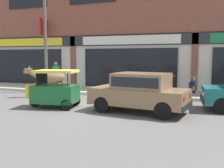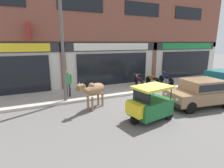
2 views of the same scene
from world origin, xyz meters
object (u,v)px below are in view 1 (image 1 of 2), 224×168
object	(u,v)px
cow	(49,77)
motorcycle_1	(168,86)
motorcycle_0	(143,85)
pedestrian	(56,72)
motorcycle_2	(192,87)
car_1	(140,91)
utility_pole	(46,43)
auto_rickshaw	(54,91)

from	to	relation	value
cow	motorcycle_1	bearing A→B (deg)	24.13
motorcycle_0	pedestrian	xyz separation A→B (m)	(-5.22, -0.24, 0.60)
motorcycle_2	car_1	bearing A→B (deg)	-109.67
cow	motorcycle_1	world-z (taller)	cow
utility_pole	motorcycle_1	bearing A→B (deg)	8.32
motorcycle_2	auto_rickshaw	bearing A→B (deg)	-137.05
cow	pedestrian	world-z (taller)	pedestrian
motorcycle_0	pedestrian	size ratio (longest dim) A/B	1.11
motorcycle_0	cow	bearing A→B (deg)	-151.24
pedestrian	utility_pole	bearing A→B (deg)	-114.46
car_1	motorcycle_1	xyz separation A→B (m)	(0.35, 4.52, -0.28)
auto_rickshaw	motorcycle_1	size ratio (longest dim) A/B	1.16
motorcycle_1	utility_pole	xyz separation A→B (m)	(-6.81, -1.00, 2.32)
cow	utility_pole	distance (m)	2.67
motorcycle_1	cow	bearing A→B (deg)	-155.87
cow	utility_pole	bearing A→B (deg)	128.04
car_1	motorcycle_2	distance (m)	4.74
cow	auto_rickshaw	world-z (taller)	cow
cow	car_1	distance (m)	5.64
motorcycle_0	motorcycle_1	xyz separation A→B (m)	(1.32, 0.16, 0.00)
utility_pole	motorcycle_2	bearing A→B (deg)	6.59
car_1	utility_pole	world-z (taller)	utility_pole
motorcycle_1	utility_pole	size ratio (longest dim) A/B	0.33
auto_rickshaw	motorcycle_0	xyz separation A→B (m)	(2.54, 4.65, -0.13)
cow	motorcycle_2	bearing A→B (deg)	19.67
auto_rickshaw	utility_pole	distance (m)	5.30
car_1	motorcycle_0	distance (m)	4.48
motorcycle_2	pedestrian	size ratio (longest dim) A/B	1.13
car_1	utility_pole	size ratio (longest dim) A/B	0.69
motorcycle_0	auto_rickshaw	bearing A→B (deg)	-118.63
pedestrian	utility_pole	distance (m)	1.84
auto_rickshaw	motorcycle_1	xyz separation A→B (m)	(3.86, 4.81, -0.13)
pedestrian	car_1	bearing A→B (deg)	-33.70
cow	motorcycle_2	distance (m)	7.30
car_1	pedestrian	distance (m)	7.44
car_1	cow	bearing A→B (deg)	159.16
utility_pole	pedestrian	bearing A→B (deg)	65.54
motorcycle_0	pedestrian	distance (m)	5.26
utility_pole	auto_rickshaw	bearing A→B (deg)	-52.27
car_1	auto_rickshaw	bearing A→B (deg)	-175.30
motorcycle_0	utility_pole	world-z (taller)	utility_pole
car_1	utility_pole	bearing A→B (deg)	151.35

